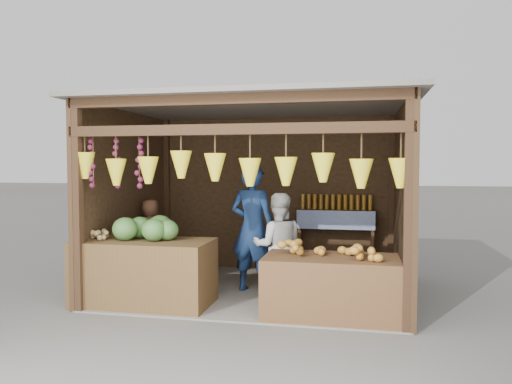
# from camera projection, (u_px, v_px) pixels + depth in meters

# --- Properties ---
(ground) EXTENTS (80.00, 80.00, 0.00)m
(ground) POSITION_uv_depth(u_px,v_px,m) (257.00, 291.00, 7.14)
(ground) COLOR #514F49
(ground) RESTS_ON ground
(stall_structure) EXTENTS (4.30, 3.30, 2.66)m
(stall_structure) POSITION_uv_depth(u_px,v_px,m) (254.00, 175.00, 7.02)
(stall_structure) COLOR slate
(stall_structure) RESTS_ON ground
(back_shelf) EXTENTS (1.25, 0.32, 1.32)m
(back_shelf) POSITION_uv_depth(u_px,v_px,m) (336.00, 222.00, 8.14)
(back_shelf) COLOR #382314
(back_shelf) RESTS_ON ground
(counter_left) EXTENTS (1.72, 0.85, 0.84)m
(counter_left) POSITION_uv_depth(u_px,v_px,m) (145.00, 273.00, 6.39)
(counter_left) COLOR #4E341A
(counter_left) RESTS_ON ground
(counter_right) EXTENTS (1.57, 0.85, 0.72)m
(counter_right) POSITION_uv_depth(u_px,v_px,m) (331.00, 287.00, 5.87)
(counter_right) COLOR #50371A
(counter_right) RESTS_ON ground
(stool) EXTENTS (0.29, 0.29, 0.28)m
(stool) POSITION_uv_depth(u_px,v_px,m) (151.00, 274.00, 7.64)
(stool) COLOR black
(stool) RESTS_ON ground
(man_standing) EXTENTS (0.74, 0.57, 1.82)m
(man_standing) POSITION_uv_depth(u_px,v_px,m) (253.00, 228.00, 7.01)
(man_standing) COLOR #14274B
(man_standing) RESTS_ON ground
(woman_standing) EXTENTS (0.77, 0.65, 1.43)m
(woman_standing) POSITION_uv_depth(u_px,v_px,m) (278.00, 246.00, 6.70)
(woman_standing) COLOR silver
(woman_standing) RESTS_ON ground
(vendor_seated) EXTENTS (0.51, 0.35, 1.01)m
(vendor_seated) POSITION_uv_depth(u_px,v_px,m) (151.00, 232.00, 7.60)
(vendor_seated) COLOR brown
(vendor_seated) RESTS_ON stool
(melon_pile) EXTENTS (1.00, 0.50, 0.32)m
(melon_pile) POSITION_uv_depth(u_px,v_px,m) (145.00, 227.00, 6.39)
(melon_pile) COLOR #165318
(melon_pile) RESTS_ON counter_left
(tanfruit_pile) EXTENTS (0.34, 0.40, 0.13)m
(tanfruit_pile) POSITION_uv_depth(u_px,v_px,m) (100.00, 234.00, 6.47)
(tanfruit_pile) COLOR tan
(tanfruit_pile) RESTS_ON counter_left
(mango_pile) EXTENTS (1.40, 0.64, 0.22)m
(mango_pile) POSITION_uv_depth(u_px,v_px,m) (332.00, 248.00, 5.81)
(mango_pile) COLOR #CF4A1B
(mango_pile) RESTS_ON counter_right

